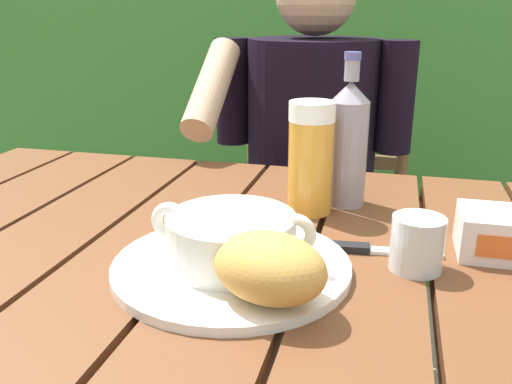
# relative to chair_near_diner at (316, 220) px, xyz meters

# --- Properties ---
(dining_table) EXTENTS (1.35, 0.82, 0.77)m
(dining_table) POSITION_rel_chair_near_diner_xyz_m (0.03, -0.85, 0.19)
(dining_table) COLOR brown
(dining_table) RESTS_ON ground_plane
(hedge_backdrop) EXTENTS (3.98, 0.85, 2.74)m
(hedge_backdrop) POSITION_rel_chair_near_diner_xyz_m (-0.05, 0.92, 0.55)
(hedge_backdrop) COLOR #336F2B
(hedge_backdrop) RESTS_ON ground_plane
(chair_near_diner) EXTENTS (0.50, 0.44, 0.94)m
(chair_near_diner) POSITION_rel_chair_near_diner_xyz_m (0.00, 0.00, 0.00)
(chair_near_diner) COLOR brown
(chair_near_diner) RESTS_ON ground_plane
(person_eating) EXTENTS (0.48, 0.47, 1.22)m
(person_eating) POSITION_rel_chair_near_diner_xyz_m (-0.00, -0.20, 0.23)
(person_eating) COLOR black
(person_eating) RESTS_ON ground_plane
(serving_plate) EXTENTS (0.29, 0.29, 0.01)m
(serving_plate) POSITION_rel_chair_near_diner_xyz_m (0.02, -0.91, 0.29)
(serving_plate) COLOR white
(serving_plate) RESTS_ON dining_table
(soup_bowl) EXTENTS (0.21, 0.16, 0.07)m
(soup_bowl) POSITION_rel_chair_near_diner_xyz_m (0.02, -0.91, 0.33)
(soup_bowl) COLOR white
(soup_bowl) RESTS_ON serving_plate
(bread_roll) EXTENTS (0.15, 0.13, 0.07)m
(bread_roll) POSITION_rel_chair_near_diner_xyz_m (0.08, -0.98, 0.33)
(bread_roll) COLOR gold
(bread_roll) RESTS_ON serving_plate
(beer_glass) EXTENTS (0.07, 0.07, 0.18)m
(beer_glass) POSITION_rel_chair_near_diner_xyz_m (0.08, -0.68, 0.37)
(beer_glass) COLOR gold
(beer_glass) RESTS_ON dining_table
(beer_bottle) EXTENTS (0.06, 0.06, 0.25)m
(beer_bottle) POSITION_rel_chair_near_diner_xyz_m (0.13, -0.63, 0.39)
(beer_bottle) COLOR gray
(beer_bottle) RESTS_ON dining_table
(water_glass_small) EXTENTS (0.07, 0.07, 0.07)m
(water_glass_small) POSITION_rel_chair_near_diner_xyz_m (0.24, -0.85, 0.32)
(water_glass_small) COLOR silver
(water_glass_small) RESTS_ON dining_table
(butter_tub) EXTENTS (0.12, 0.09, 0.06)m
(butter_tub) POSITION_rel_chair_near_diner_xyz_m (0.35, -0.78, 0.31)
(butter_tub) COLOR white
(butter_tub) RESTS_ON dining_table
(table_knife) EXTENTS (0.16, 0.04, 0.01)m
(table_knife) POSITION_rel_chair_near_diner_xyz_m (0.18, -0.81, 0.29)
(table_knife) COLOR silver
(table_knife) RESTS_ON dining_table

